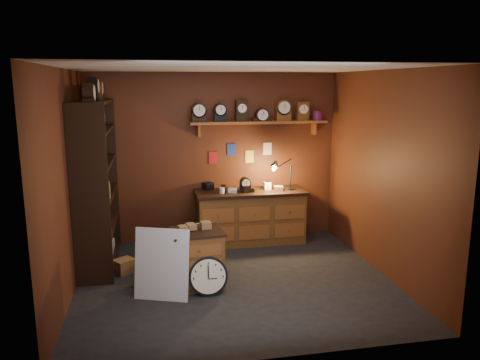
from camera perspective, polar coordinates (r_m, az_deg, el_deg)
name	(u,v)px	position (r m, az deg, el deg)	size (l,w,h in m)	color
floor	(234,281)	(6.23, -0.70, -12.18)	(4.00, 4.00, 0.00)	black
room_shell	(236,149)	(5.87, -0.50, 3.84)	(4.02, 3.62, 2.71)	#572714
shelving_unit	(94,177)	(6.76, -17.39, 0.32)	(0.47, 1.60, 2.58)	black
workbench	(250,213)	(7.54, 1.28, -4.10)	(1.76, 0.66, 1.36)	brown
low_cabinet	(197,256)	(5.97, -5.23, -9.19)	(0.69, 0.60, 0.82)	brown
big_round_clock	(208,276)	(5.79, -3.91, -11.62)	(0.48, 0.16, 0.48)	black
white_panel	(163,297)	(5.86, -9.39, -13.95)	(0.65, 0.03, 0.87)	silver
mini_fridge	(198,243)	(6.90, -5.17, -7.70)	(0.51, 0.53, 0.47)	silver
floor_box_a	(150,279)	(6.17, -10.92, -11.74)	(0.30, 0.25, 0.18)	olive
floor_box_b	(164,284)	(6.07, -9.28, -12.38)	(0.21, 0.25, 0.13)	white
floor_box_c	(124,266)	(6.63, -13.94, -10.14)	(0.25, 0.21, 0.19)	olive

